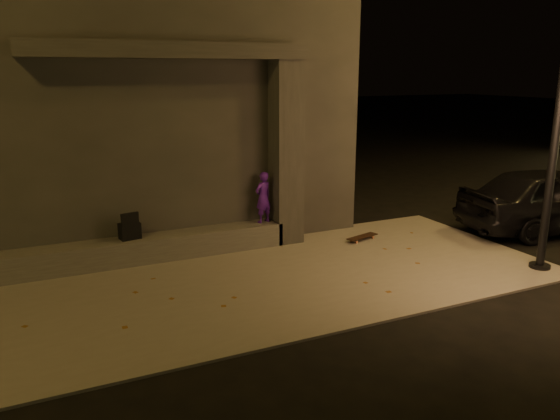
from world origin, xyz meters
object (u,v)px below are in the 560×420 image
column (286,154)px  skateboard (362,237)px  car_a (556,199)px  skateboarder (263,197)px  backpack (130,230)px

column → skateboard: bearing=-24.3°
column → car_a: (5.68, -1.76, -1.12)m
skateboarder → backpack: bearing=-18.3°
backpack → skateboard: 4.64m
column → car_a: 6.05m
skateboard → car_a: size_ratio=0.19×
column → backpack: 3.34m
skateboard → column: bearing=140.2°
backpack → car_a: (8.80, -1.76, 0.06)m
backpack → car_a: bearing=-20.7°
column → backpack: size_ratio=7.10×
skateboarder → skateboard: skateboarder is taller
skateboarder → backpack: skateboarder is taller
column → skateboarder: 0.98m
skateboarder → car_a: (6.18, -1.76, -0.28)m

